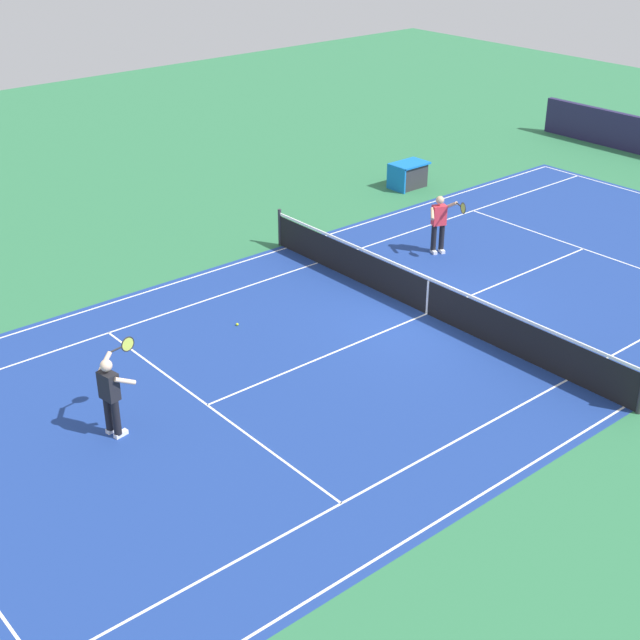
# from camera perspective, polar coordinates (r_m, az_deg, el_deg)

# --- Properties ---
(ground_plane) EXTENTS (60.00, 60.00, 0.00)m
(ground_plane) POSITION_cam_1_polar(r_m,az_deg,el_deg) (22.08, 6.77, 0.39)
(ground_plane) COLOR #2D7247
(court_slab) EXTENTS (24.20, 11.40, 0.00)m
(court_slab) POSITION_cam_1_polar(r_m,az_deg,el_deg) (22.08, 6.77, 0.39)
(court_slab) COLOR navy
(court_slab) RESTS_ON ground_plane
(court_line_markings) EXTENTS (23.85, 11.05, 0.01)m
(court_line_markings) POSITION_cam_1_polar(r_m,az_deg,el_deg) (22.08, 6.77, 0.40)
(court_line_markings) COLOR white
(court_line_markings) RESTS_ON ground_plane
(tennis_net) EXTENTS (0.10, 11.70, 1.08)m
(tennis_net) POSITION_cam_1_polar(r_m,az_deg,el_deg) (21.87, 6.83, 1.54)
(tennis_net) COLOR #2D2D33
(tennis_net) RESTS_ON ground_plane
(tennis_player_near) EXTENTS (1.02, 0.83, 1.70)m
(tennis_player_near) POSITION_cam_1_polar(r_m,az_deg,el_deg) (17.41, -13.08, -4.49)
(tennis_player_near) COLOR black
(tennis_player_near) RESTS_ON ground_plane
(tennis_player_far) EXTENTS (0.75, 1.19, 1.70)m
(tennis_player_far) POSITION_cam_1_polar(r_m,az_deg,el_deg) (25.33, 7.56, 6.20)
(tennis_player_far) COLOR black
(tennis_player_far) RESTS_ON ground_plane
(tennis_ball) EXTENTS (0.07, 0.07, 0.07)m
(tennis_ball) POSITION_cam_1_polar(r_m,az_deg,el_deg) (21.45, -5.25, -0.28)
(tennis_ball) COLOR #CCE01E
(tennis_ball) RESTS_ON ground_plane
(equipment_cart_tarped) EXTENTS (1.25, 0.84, 0.85)m
(equipment_cart_tarped) POSITION_cam_1_polar(r_m,az_deg,el_deg) (30.78, 5.60, 9.11)
(equipment_cart_tarped) COLOR #2D2D33
(equipment_cart_tarped) RESTS_ON ground_plane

